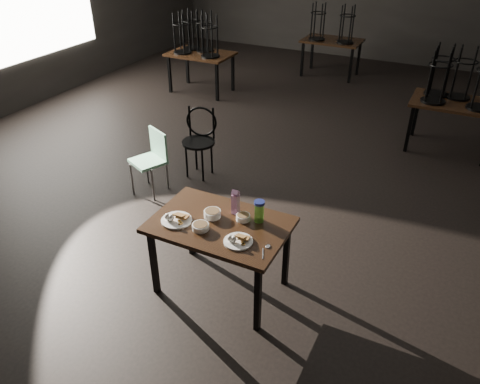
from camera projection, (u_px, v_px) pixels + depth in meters
The scene contains 14 objects.
main_table at pixel (220, 230), 4.13m from camera, with size 1.20×0.80×0.75m.
plate_left at pixel (176, 219), 4.11m from camera, with size 0.27×0.27×0.09m.
plate_right at pixel (238, 240), 3.85m from camera, with size 0.24×0.24×0.08m.
bowl_near at pixel (212, 213), 4.16m from camera, with size 0.15×0.15×0.06m.
bowl_far at pixel (243, 217), 4.12m from camera, with size 0.13×0.13×0.05m.
bowl_big at pixel (201, 226), 4.00m from camera, with size 0.15×0.15×0.05m.
juice_carton at pixel (236, 202), 4.17m from camera, with size 0.06×0.06×0.24m.
water_bottle at pixel (259, 211), 4.07m from camera, with size 0.09×0.09×0.20m.
spoon at pixel (267, 247), 3.80m from camera, with size 0.06×0.20×0.01m.
bentwood_chair at pixel (200, 136), 6.14m from camera, with size 0.47×0.46×0.91m.
school_chair at pixel (152, 156), 5.77m from camera, with size 0.49×0.49×0.80m.
bg_table_left at pixel (199, 50), 8.83m from camera, with size 1.20×0.80×1.48m.
bg_table_right at pixel (455, 98), 6.62m from camera, with size 1.20×0.80×1.48m.
bg_table_far at pixel (332, 40), 9.68m from camera, with size 1.20×0.80×1.48m.
Camera 1 is at (2.05, -5.39, 3.12)m, focal length 35.00 mm.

